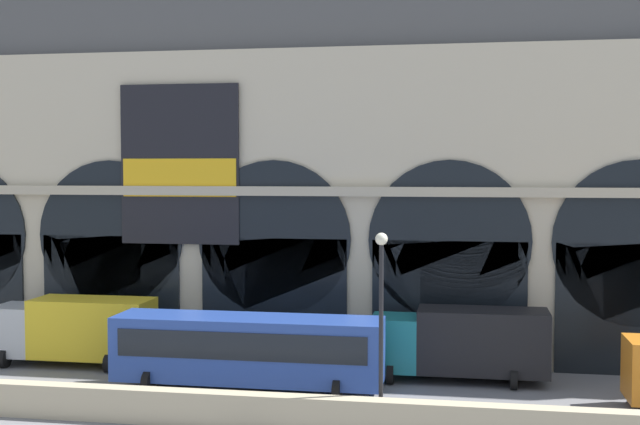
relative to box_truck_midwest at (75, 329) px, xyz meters
The scene contains 7 objects.
ground_plane 9.42m from the box_truck_midwest, 15.74° to the right, with size 200.00×200.00×0.00m, color slate.
quay_parapet_wall 11.79m from the box_truck_midwest, 40.62° to the right, with size 90.00×0.70×1.23m, color #BCAD8C.
station_building 12.73m from the box_truck_midwest, 29.73° to the left, with size 50.73×5.65×18.93m.
box_truck_midwest is the anchor object (origin of this frame).
bus_center 9.65m from the box_truck_midwest, 19.04° to the right, with size 11.00×3.25×3.10m.
box_truck_mideast 17.69m from the box_truck_midwest, ahead, with size 7.50×2.91×3.12m.
street_lamp_quayside 16.65m from the box_truck_midwest, 24.62° to the right, with size 0.44×0.44×6.90m.
Camera 1 is at (8.88, -32.97, 9.14)m, focal length 46.49 mm.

